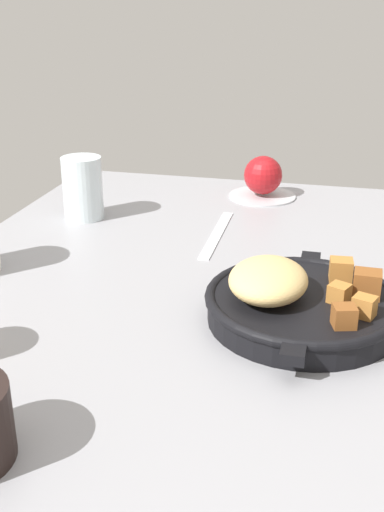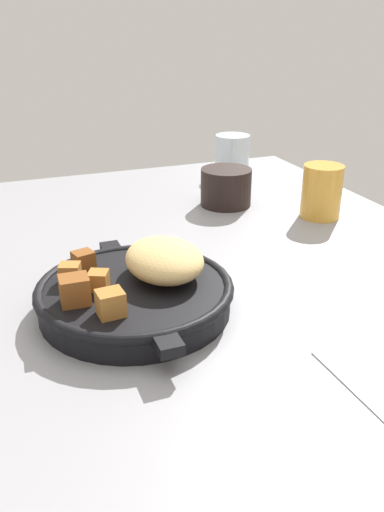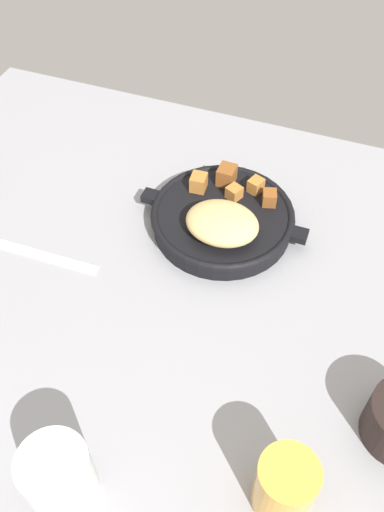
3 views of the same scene
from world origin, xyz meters
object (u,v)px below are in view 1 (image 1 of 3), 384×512
(cast_iron_skillet, at_px, (299,301))
(red_apple, at_px, (265,175))
(butter_knife, at_px, (217,234))
(water_glass_tall, at_px, (83,188))

(cast_iron_skillet, height_order, red_apple, red_apple)
(cast_iron_skillet, bearing_deg, red_apple, 12.30)
(butter_knife, xyz_separation_m, water_glass_tall, (0.03, 0.23, 0.05))
(cast_iron_skillet, xyz_separation_m, red_apple, (0.46, 0.10, 0.02))
(butter_knife, height_order, water_glass_tall, water_glass_tall)
(cast_iron_skillet, xyz_separation_m, butter_knife, (0.25, 0.15, -0.02))
(cast_iron_skillet, relative_size, red_apple, 3.83)
(water_glass_tall, bearing_deg, red_apple, -55.97)
(red_apple, relative_size, water_glass_tall, 0.68)
(red_apple, bearing_deg, cast_iron_skillet, -167.70)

